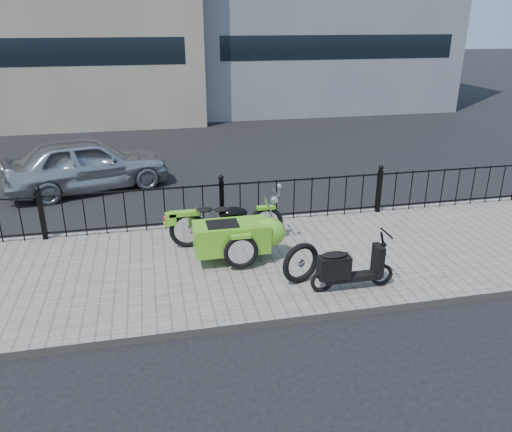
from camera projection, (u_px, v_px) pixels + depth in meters
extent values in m
plane|color=black|center=(233.00, 256.00, 9.34)|extent=(120.00, 120.00, 0.00)
cube|color=slate|center=(238.00, 265.00, 8.86)|extent=(30.00, 3.80, 0.12)
cube|color=gray|center=(221.00, 224.00, 10.63)|extent=(30.00, 0.10, 0.12)
cylinder|color=black|center=(221.00, 185.00, 10.16)|extent=(14.00, 0.04, 0.04)
cylinder|color=black|center=(222.00, 219.00, 10.43)|extent=(14.00, 0.04, 0.04)
cube|color=black|center=(42.00, 216.00, 9.61)|extent=(0.09, 0.09, 0.96)
sphere|color=black|center=(38.00, 189.00, 9.41)|extent=(0.11, 0.11, 0.11)
cube|color=black|center=(222.00, 203.00, 10.30)|extent=(0.09, 0.09, 0.96)
sphere|color=black|center=(221.00, 178.00, 10.10)|extent=(0.11, 0.11, 0.11)
cube|color=black|center=(379.00, 191.00, 10.99)|extent=(0.09, 0.09, 0.96)
sphere|color=black|center=(381.00, 168.00, 10.79)|extent=(0.11, 0.11, 0.11)
cube|color=black|center=(11.00, 53.00, 17.97)|extent=(12.50, 0.06, 1.00)
cube|color=black|center=(341.00, 47.00, 21.44)|extent=(10.50, 0.06, 1.00)
torus|color=black|center=(266.00, 224.00, 9.61)|extent=(0.69, 0.09, 0.69)
torus|color=black|center=(188.00, 230.00, 9.31)|extent=(0.69, 0.09, 0.69)
torus|color=black|center=(241.00, 252.00, 8.43)|extent=(0.60, 0.08, 0.60)
cube|color=gray|center=(227.00, 226.00, 9.45)|extent=(0.34, 0.22, 0.24)
cylinder|color=black|center=(227.00, 229.00, 9.48)|extent=(1.40, 0.04, 0.04)
ellipsoid|color=black|center=(233.00, 214.00, 9.39)|extent=(0.54, 0.29, 0.26)
cylinder|color=silver|center=(275.00, 192.00, 9.42)|extent=(0.03, 0.56, 0.03)
cylinder|color=silver|center=(269.00, 208.00, 9.51)|extent=(0.25, 0.04, 0.59)
sphere|color=silver|center=(274.00, 200.00, 9.46)|extent=(0.15, 0.15, 0.15)
cube|color=#65B422|center=(266.00, 208.00, 9.49)|extent=(0.36, 0.12, 0.06)
cube|color=#65B422|center=(184.00, 213.00, 9.18)|extent=(0.55, 0.16, 0.08)
ellipsoid|color=black|center=(222.00, 209.00, 9.31)|extent=(0.31, 0.22, 0.08)
ellipsoid|color=black|center=(205.00, 210.00, 9.24)|extent=(0.31, 0.22, 0.08)
sphere|color=red|center=(165.00, 218.00, 9.13)|extent=(0.07, 0.07, 0.07)
cube|color=yellow|center=(164.00, 225.00, 9.28)|extent=(0.02, 0.14, 0.10)
cube|color=#65B422|center=(231.00, 237.00, 8.72)|extent=(1.30, 0.62, 0.50)
ellipsoid|color=#65B422|center=(267.00, 232.00, 8.84)|extent=(0.65, 0.60, 0.54)
cube|color=black|center=(222.00, 225.00, 8.61)|extent=(0.55, 0.43, 0.06)
cube|color=#65B422|center=(241.00, 236.00, 8.33)|extent=(0.34, 0.11, 0.06)
torus|color=black|center=(382.00, 275.00, 8.02)|extent=(0.38, 0.06, 0.38)
torus|color=black|center=(322.00, 281.00, 7.82)|extent=(0.38, 0.06, 0.38)
cube|color=black|center=(352.00, 277.00, 7.92)|extent=(0.92, 0.20, 0.09)
cube|color=black|center=(334.00, 267.00, 7.78)|extent=(0.51, 0.24, 0.37)
ellipsoid|color=black|center=(335.00, 255.00, 7.70)|extent=(0.43, 0.21, 0.08)
cube|color=black|center=(378.00, 260.00, 7.90)|extent=(0.11, 0.28, 0.51)
cylinder|color=black|center=(383.00, 244.00, 7.81)|extent=(0.14, 0.04, 0.41)
cylinder|color=black|center=(387.00, 233.00, 7.75)|extent=(0.03, 0.40, 0.03)
torus|color=black|center=(301.00, 263.00, 8.05)|extent=(0.69, 0.32, 0.70)
imported|color=#A7AAAE|center=(87.00, 164.00, 12.73)|extent=(4.35, 2.72, 1.38)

